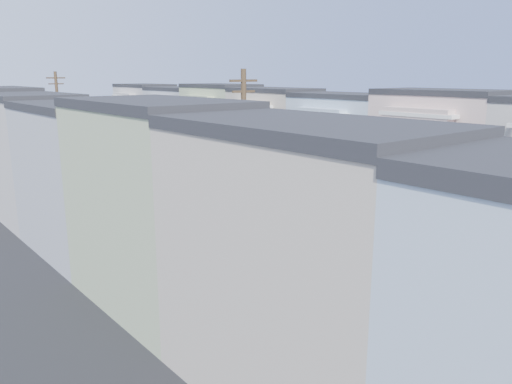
{
  "coord_description": "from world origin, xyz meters",
  "views": [
    {
      "loc": [
        -21.18,
        -16.77,
        9.88
      ],
      "look_at": [
        -0.34,
        8.23,
        2.2
      ],
      "focal_mm": 35.0,
      "sensor_mm": 36.0,
      "label": 1
    }
  ],
  "objects": [
    {
      "name": "ground",
      "position": [
        0.0,
        0.0,
        0.0
      ],
      "size": [
        160.0,
        160.0,
        0.0
      ],
      "primitive_type": "plane",
      "color": "black",
      "rests_on": "ground"
    },
    {
      "name": "road_slab",
      "position": [
        0.0,
        15.0,
        0.01
      ],
      "size": [
        12.0,
        70.0,
        0.02
      ],
      "primitive_type": "cube",
      "color": "black",
      "rests_on": "ground"
    },
    {
      "name": "curb_left",
      "position": [
        -6.05,
        15.0,
        0.07
      ],
      "size": [
        0.3,
        70.0,
        0.15
      ],
      "primitive_type": "cube",
      "color": "gray",
      "rests_on": "ground"
    },
    {
      "name": "curb_right",
      "position": [
        6.05,
        15.0,
        0.07
      ],
      "size": [
        0.3,
        70.0,
        0.15
      ],
      "primitive_type": "cube",
      "color": "gray",
      "rests_on": "ground"
    },
    {
      "name": "sidewalk_left",
      "position": [
        -7.35,
        15.0,
        0.07
      ],
      "size": [
        2.6,
        70.0,
        0.15
      ],
      "primitive_type": "cube",
      "color": "gray",
      "rests_on": "ground"
    },
    {
      "name": "sidewalk_right",
      "position": [
        7.35,
        15.0,
        0.07
      ],
      "size": [
        2.6,
        70.0,
        0.15
      ],
      "primitive_type": "cube",
      "color": "gray",
      "rests_on": "ground"
    },
    {
      "name": "centerline",
      "position": [
        0.0,
        15.0,
        0.0
      ],
      "size": [
        0.12,
        70.0,
        0.01
      ],
      "primitive_type": "cube",
      "color": "gold",
      "rests_on": "ground"
    },
    {
      "name": "townhouse_row_left",
      "position": [
        -11.15,
        15.0,
        0.0
      ],
      "size": [
        5.0,
        70.0,
        8.5
      ],
      "primitive_type": "cube",
      "color": "silver",
      "rests_on": "ground"
    },
    {
      "name": "townhouse_row_right",
      "position": [
        11.15,
        15.0,
        0.0
      ],
      "size": [
        5.0,
        70.0,
        8.5
      ],
      "primitive_type": "cube",
      "color": "silver",
      "rests_on": "ground"
    },
    {
      "name": "tree_b",
      "position": [
        -6.3,
        -4.88,
        5.56
      ],
      "size": [
        4.7,
        4.7,
        7.94
      ],
      "color": "black",
      "rests_on": "ground"
    },
    {
      "name": "tree_c",
      "position": [
        -6.3,
        7.06,
        4.76
      ],
      "size": [
        4.55,
        4.55,
        7.06
      ],
      "color": "black",
      "rests_on": "ground"
    },
    {
      "name": "tree_d",
      "position": [
        -6.3,
        18.3,
        5.4
      ],
      "size": [
        4.7,
        4.7,
        7.78
      ],
      "color": "black",
      "rests_on": "ground"
    },
    {
      "name": "tree_e",
      "position": [
        -6.3,
        32.19,
        5.15
      ],
      "size": [
        4.7,
        4.7,
        7.52
      ],
      "color": "black",
      "rests_on": "ground"
    },
    {
      "name": "tree_far_r",
      "position": [
        6.89,
        30.42,
        3.5
      ],
      "size": [
        2.88,
        2.88,
        4.99
      ],
      "color": "black",
      "rests_on": "ground"
    },
    {
      "name": "utility_pole_near",
      "position": [
        -6.3,
        2.0,
        5.15
      ],
      "size": [
        1.6,
        0.26,
        10.0
      ],
      "color": "#42301E",
      "rests_on": "ground"
    },
    {
      "name": "utility_pole_far",
      "position": [
        -6.3,
        28.0,
        5.15
      ],
      "size": [
        1.6,
        0.26,
        10.0
      ],
      "color": "#42301E",
      "rests_on": "ground"
    },
    {
      "name": "fedex_truck",
      "position": [
        2.17,
        5.83,
        1.62
      ],
      "size": [
        2.33,
        6.05,
        2.9
      ],
      "rotation": [
        0.0,
        0.0,
        -0.04
      ],
      "color": "white",
      "rests_on": "ground"
    },
    {
      "name": "lead_sedan",
      "position": [
        2.42,
        17.43,
        0.72
      ],
      "size": [
        2.63,
        4.99,
        1.43
      ],
      "primitive_type": "imported",
      "rotation": [
        0.0,
        0.0,
        0.13
      ],
      "color": "black",
      "rests_on": "ground"
    },
    {
      "name": "parked_left_b",
      "position": [
        -4.9,
        -8.42,
        0.63
      ],
      "size": [
        2.11,
        4.35,
        1.27
      ],
      "primitive_type": "imported",
      "rotation": [
        0.0,
        0.0,
        0.08
      ],
      "color": "#0E1E3D",
      "rests_on": "ground"
    },
    {
      "name": "parked_left_c",
      "position": [
        -4.9,
        1.3,
        0.61
      ],
      "size": [
        1.38,
        3.7,
        1.22
      ],
      "primitive_type": "imported",
      "rotation": [
        0.0,
        0.0,
        -0.02
      ],
      "color": "#9099A0",
      "rests_on": "ground"
    },
    {
      "name": "parked_left_d",
      "position": [
        -4.9,
        10.5,
        0.7
      ],
      "size": [
        2.61,
        5.14,
        1.39
      ],
      "primitive_type": "imported",
      "rotation": [
        0.0,
        0.0,
        -0.06
      ],
      "color": "#3D160D",
      "rests_on": "ground"
    },
    {
      "name": "parked_right_b",
      "position": [
        4.9,
        -0.66,
        0.65
      ],
      "size": [
        1.5,
        3.94,
        1.3
      ],
      "primitive_type": "imported",
      "rotation": [
        0.0,
        0.0,
        -0.03
      ],
      "color": "silver",
      "rests_on": "ground"
    },
    {
      "name": "parked_right_c",
      "position": [
        4.9,
        18.09,
        0.73
      ],
      "size": [
        1.77,
        4.5,
        1.45
      ],
      "primitive_type": "imported",
      "rotation": [
        0.0,
        0.0,
        -0.01
      ],
      "color": "black",
      "rests_on": "ground"
    },
    {
      "name": "parked_right_d",
      "position": [
        4.9,
        29.17,
        0.61
      ],
      "size": [
        1.45,
        3.77,
        1.22
      ],
      "primitive_type": "imported",
      "rotation": [
        0.0,
        0.0,
        -0.0
      ],
      "color": "black",
      "rests_on": "ground"
    }
  ]
}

